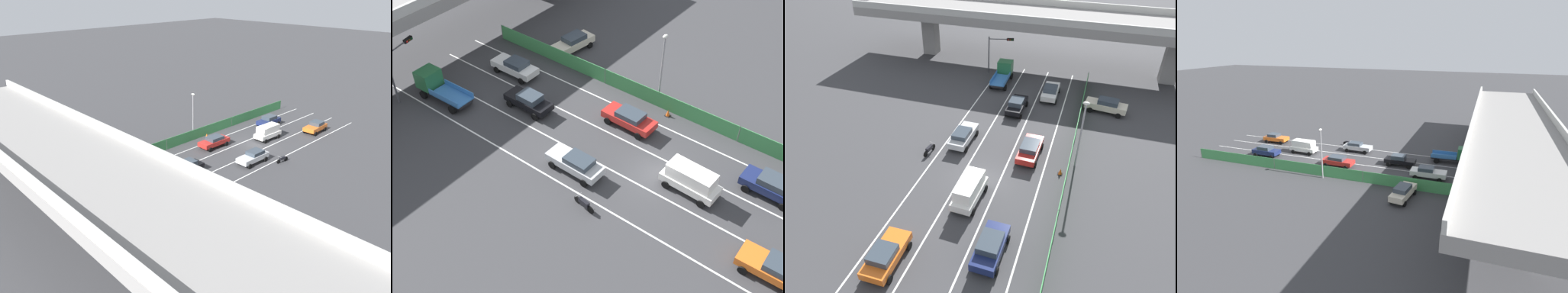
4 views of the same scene
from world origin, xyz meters
TOP-DOWN VIEW (x-y plane):
  - ground_plane at (0.00, 0.00)m, footprint 300.00×300.00m
  - lane_line_left_edge at (-5.20, 4.19)m, footprint 0.14×44.38m
  - lane_line_mid_left at (-1.73, 4.19)m, footprint 0.14×44.38m
  - lane_line_mid_right at (1.73, 4.19)m, footprint 0.14×44.38m
  - lane_line_right_edge at (5.20, 4.19)m, footprint 0.14×44.38m
  - green_fence at (7.33, 4.19)m, footprint 0.10×40.48m
  - car_van_white at (0.04, -2.15)m, footprint 2.08×4.42m
  - car_sedan_red at (3.46, 5.55)m, footprint 2.10×4.66m
  - car_taxi_orange at (-3.25, -9.88)m, footprint 2.13×4.30m
  - car_sedan_black at (0.10, 13.86)m, footprint 2.00×4.46m
  - car_sedan_navy at (3.33, -6.94)m, footprint 2.01×4.27m
  - car_sedan_white at (3.26, 18.57)m, footprint 2.07×4.70m
  - car_sedan_silver at (-3.50, 5.71)m, footprint 1.99×4.63m
  - flatbed_truck_blue at (-3.65, 21.58)m, footprint 2.32×5.52m
  - motorcycle at (-6.03, 2.93)m, footprint 0.60×1.94m
  - parked_sedan_cream at (10.05, 16.96)m, footprint 4.85×2.41m
  - traffic_light at (-5.24, 23.95)m, footprint 3.41×1.03m
  - street_lamp at (7.85, 5.40)m, footprint 0.60×0.36m
  - traffic_cone at (6.71, 3.71)m, footprint 0.47×0.47m

SIDE VIEW (x-z plane):
  - ground_plane at x=0.00m, z-range 0.00..0.00m
  - lane_line_left_edge at x=-5.20m, z-range 0.00..0.01m
  - lane_line_mid_left at x=-1.73m, z-range 0.00..0.01m
  - lane_line_mid_right at x=1.73m, z-range 0.00..0.01m
  - lane_line_right_edge at x=5.20m, z-range 0.00..0.01m
  - traffic_cone at x=6.71m, z-range -0.02..0.62m
  - motorcycle at x=-6.03m, z-range -0.01..0.93m
  - green_fence at x=7.33m, z-range 0.00..1.55m
  - car_sedan_red at x=3.46m, z-range 0.11..1.66m
  - car_sedan_silver at x=-3.50m, z-range 0.10..1.67m
  - car_taxi_orange at x=-3.25m, z-range 0.08..1.69m
  - car_sedan_black at x=0.10m, z-range 0.08..1.70m
  - car_sedan_white at x=3.26m, z-range 0.09..1.69m
  - car_sedan_navy at x=3.33m, z-range 0.09..1.76m
  - parked_sedan_cream at x=10.05m, z-range 0.10..1.77m
  - car_van_white at x=0.04m, z-range 0.14..2.29m
  - flatbed_truck_blue at x=-3.65m, z-range 0.03..2.50m
  - traffic_light at x=-5.24m, z-range 1.10..6.26m
  - street_lamp at x=7.85m, z-range 0.75..7.55m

